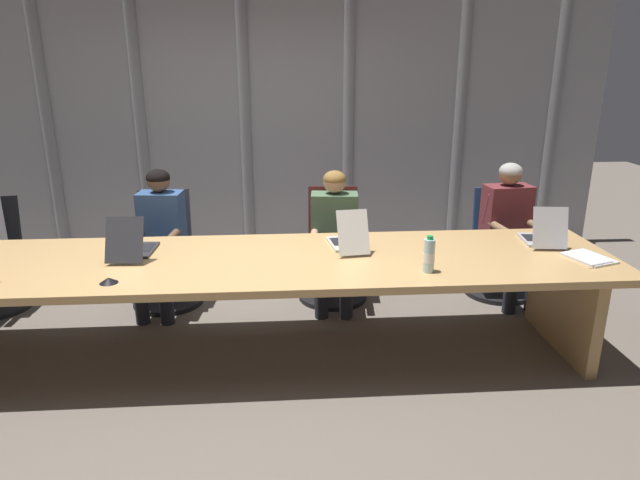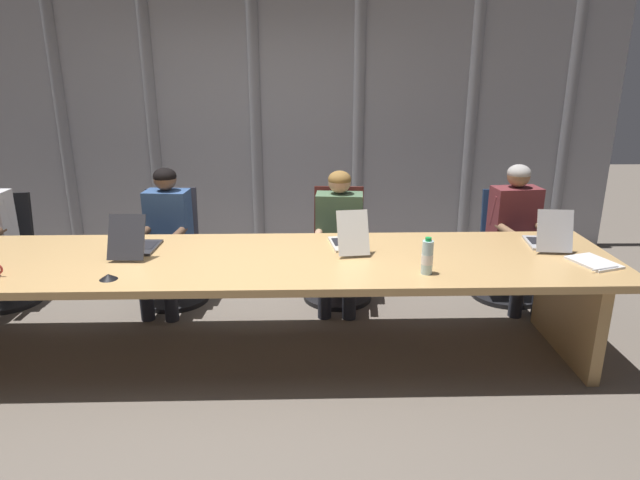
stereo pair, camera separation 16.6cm
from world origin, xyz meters
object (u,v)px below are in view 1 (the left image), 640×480
object	(u,v)px
office_chair_left_mid	(166,262)
laptop_left_mid	(133,247)
office_chair_right_mid	(499,255)
spiral_notepad	(589,258)
laptop_center	(347,240)
person_center	(334,231)
person_right_mid	(510,224)
conference_mic_left_side	(109,280)
laptop_right_mid	(542,236)
water_bottle_primary	(429,256)
person_left_mid	(159,233)
office_chair_center	(333,257)

from	to	relation	value
office_chair_left_mid	laptop_left_mid	bearing A→B (deg)	-5.55
office_chair_right_mid	spiral_notepad	distance (m)	1.27
laptop_center	person_center	xyz separation A→B (m)	(-0.03, 0.69, -0.14)
person_right_mid	conference_mic_left_side	xyz separation A→B (m)	(-2.99, -1.24, 0.08)
conference_mic_left_side	spiral_notepad	world-z (taller)	conference_mic_left_side
office_chair_left_mid	conference_mic_left_side	world-z (taller)	office_chair_left_mid
person_center	spiral_notepad	xyz separation A→B (m)	(1.62, -1.05, 0.09)
laptop_center	spiral_notepad	distance (m)	1.63
laptop_right_mid	office_chair_left_mid	size ratio (longest dim) A/B	0.44
laptop_center	office_chair_left_mid	distance (m)	1.75
laptop_left_mid	water_bottle_primary	world-z (taller)	laptop_left_mid
spiral_notepad	office_chair_right_mid	bearing A→B (deg)	76.66
person_center	spiral_notepad	distance (m)	1.93
water_bottle_primary	laptop_left_mid	bearing A→B (deg)	166.54
laptop_right_mid	person_left_mid	world-z (taller)	person_left_mid
person_left_mid	person_right_mid	bearing A→B (deg)	95.84
person_left_mid	person_center	size ratio (longest dim) A/B	1.03
person_center	office_chair_left_mid	bearing A→B (deg)	-91.09
laptop_center	office_chair_center	size ratio (longest dim) A/B	0.50
conference_mic_left_side	laptop_right_mid	bearing A→B (deg)	10.44
laptop_left_mid	office_chair_right_mid	size ratio (longest dim) A/B	0.51
person_center	laptop_right_mid	bearing A→B (deg)	69.44
office_chair_left_mid	water_bottle_primary	size ratio (longest dim) A/B	4.01
laptop_center	person_center	distance (m)	0.70
laptop_center	laptop_right_mid	size ratio (longest dim) A/B	1.15
office_chair_center	water_bottle_primary	size ratio (longest dim) A/B	4.04
laptop_left_mid	person_right_mid	world-z (taller)	person_right_mid
office_chair_right_mid	person_right_mid	world-z (taller)	person_right_mid
office_chair_center	person_right_mid	bearing A→B (deg)	88.37
person_right_mid	conference_mic_left_side	bearing A→B (deg)	-73.35
person_right_mid	person_left_mid	bearing A→B (deg)	-95.85
conference_mic_left_side	person_center	bearing A→B (deg)	39.99
laptop_right_mid	office_chair_center	size ratio (longest dim) A/B	0.44
office_chair_right_mid	office_chair_center	bearing A→B (deg)	-84.72
office_chair_center	person_left_mid	world-z (taller)	person_left_mid
office_chair_center	person_left_mid	xyz separation A→B (m)	(-1.44, -0.16, 0.30)
office_chair_left_mid	laptop_center	bearing A→B (deg)	55.51
office_chair_left_mid	person_right_mid	distance (m)	2.96
office_chair_left_mid	office_chair_center	xyz separation A→B (m)	(1.44, 0.00, 0.00)
laptop_left_mid	person_right_mid	bearing A→B (deg)	-73.29
laptop_center	office_chair_left_mid	world-z (taller)	laptop_center
laptop_center	conference_mic_left_side	world-z (taller)	laptop_center
laptop_right_mid	person_right_mid	bearing A→B (deg)	1.68
office_chair_center	person_left_mid	bearing A→B (deg)	-79.21
office_chair_right_mid	person_right_mid	distance (m)	0.36
office_chair_right_mid	person_left_mid	world-z (taller)	person_left_mid
office_chair_left_mid	person_center	size ratio (longest dim) A/B	0.83
laptop_left_mid	laptop_right_mid	bearing A→B (deg)	-86.63
office_chair_left_mid	office_chair_center	distance (m)	1.44
person_center	conference_mic_left_side	size ratio (longest dim) A/B	10.40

